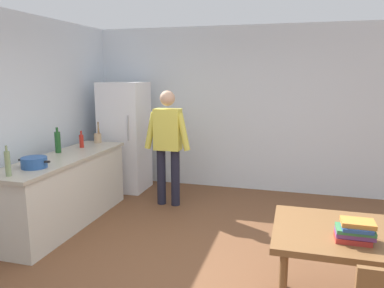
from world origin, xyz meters
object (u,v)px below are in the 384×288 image
Objects in this scene: cooking_pot at (34,162)px; bottle_sauce_red at (81,141)px; book_stack at (355,231)px; refrigerator at (125,137)px; dining_table at (367,243)px; bottle_vinegar_tall at (8,163)px; person at (168,140)px; bottle_wine_green at (58,142)px; utensil_jar at (98,138)px.

bottle_sauce_red is at bearing 96.26° from cooking_pot.
refrigerator is at bearing 137.91° from book_stack.
refrigerator is at bearing 79.38° from bottle_sauce_red.
refrigerator is 1.29× the size of dining_table.
bottle_vinegar_tall reaches higher than cooking_pot.
person is at bearing 62.46° from bottle_vinegar_tall.
cooking_pot is 1.18× the size of bottle_wine_green.
bottle_sauce_red is at bearing 151.07° from book_stack.
utensil_jar is 1.93m from bottle_vinegar_tall.
bottle_sauce_red reaches higher than book_stack.
refrigerator is at bearing 88.39° from cooking_pot.
bottle_wine_green is (-1.25, -0.85, 0.07)m from person.
bottle_wine_green is at bearing 106.92° from cooking_pot.
cooking_pot is 1.56m from utensil_jar.
utensil_jar is at bearing 148.93° from dining_table.
bottle_vinegar_tall is at bearing 174.21° from book_stack.
bottle_wine_green is at bearing 100.45° from bottle_vinegar_tall.
person is 1.11m from utensil_jar.
bottle_wine_green reaches higher than bottle_vinegar_tall.
bottle_vinegar_tall is (-1.04, -1.99, 0.06)m from person.
person reaches higher than book_stack.
dining_table is at bearing -31.07° from utensil_jar.
cooking_pot is at bearing 85.99° from bottle_vinegar_tall.
bottle_vinegar_tall is at bearing -87.96° from utensil_jar.
dining_table is 4.12× the size of bottle_wine_green.
bottle_wine_green is at bearing 157.13° from book_stack.
dining_table is at bearing -19.79° from bottle_wine_green.
bottle_vinegar_tall is (-0.03, -0.36, 0.08)m from cooking_pot.
refrigerator is 5.29× the size of bottle_wine_green.
dining_table is at bearing -2.68° from bottle_vinegar_tall.
dining_table is 3.89m from bottle_sauce_red.
bottle_vinegar_tall is at bearing 177.32° from dining_table.
book_stack reaches higher than dining_table.
book_stack is (3.18, -2.87, -0.07)m from refrigerator.
bottle_sauce_red is (-3.49, 1.69, 0.32)m from dining_table.
refrigerator is 4.50× the size of cooking_pot.
refrigerator is 1.44m from bottle_wine_green.
utensil_jar reaches higher than book_stack.
bottle_vinegar_tall is at bearing -91.96° from refrigerator.
person is at bearing 133.88° from book_stack.
bottle_sauce_red is 3.85m from book_stack.
cooking_pot is 1.25× the size of utensil_jar.
utensil_jar is at bearing 145.95° from book_stack.
utensil_jar is at bearing -104.10° from refrigerator.
bottle_sauce_red is (-1.14, -0.46, 0.02)m from person.
bottle_wine_green is (-0.14, -0.79, 0.07)m from utensil_jar.
utensil_jar is at bearing 85.03° from bottle_sauce_red.
utensil_jar is 1.33× the size of bottle_sauce_red.
person is at bearing 34.38° from bottle_wine_green.
person reaches higher than cooking_pot.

